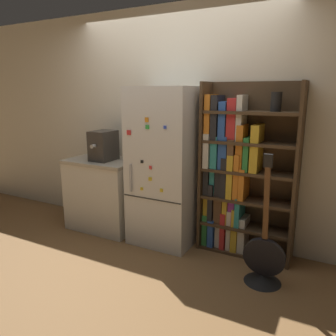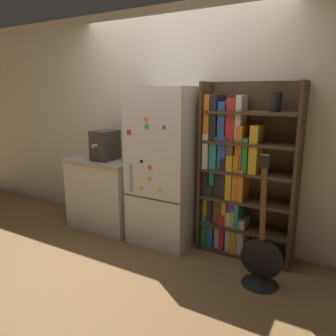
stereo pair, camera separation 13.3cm
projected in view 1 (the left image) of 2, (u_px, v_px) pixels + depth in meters
ground_plane at (158, 245)px, 3.65m from camera, size 16.00×16.00×0.00m
wall_back at (177, 125)px, 3.76m from camera, size 8.00×0.05×2.60m
refrigerator at (164, 167)px, 3.59m from camera, size 0.70×0.60×1.73m
bookshelf at (237, 175)px, 3.38m from camera, size 0.96×0.32×1.77m
kitchen_counter at (105, 194)px, 4.07m from camera, size 0.86×0.60×0.87m
espresso_machine at (103, 146)px, 3.89m from camera, size 0.24×0.37×0.35m
guitar at (263, 265)px, 2.91m from camera, size 0.37×0.33×1.20m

